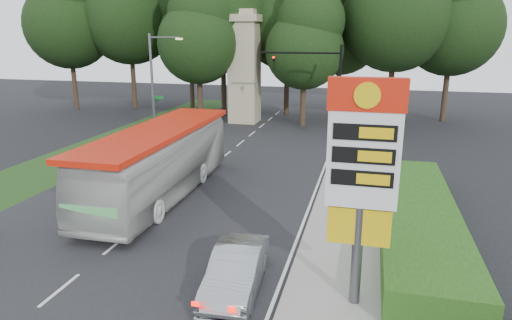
% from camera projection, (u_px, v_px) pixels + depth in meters
% --- Properties ---
extents(ground, '(120.00, 120.00, 0.00)m').
position_uv_depth(ground, '(50.00, 299.00, 14.18)').
color(ground, black).
rests_on(ground, ground).
extents(road_surface, '(14.00, 80.00, 0.02)m').
position_uv_depth(road_surface, '(193.00, 182.00, 25.39)').
color(road_surface, black).
rests_on(road_surface, ground).
extents(sidewalk_right, '(3.00, 80.00, 0.12)m').
position_uv_depth(sidewalk_right, '(348.00, 193.00, 23.38)').
color(sidewalk_right, gray).
rests_on(sidewalk_right, ground).
extents(grass_verge_left, '(5.00, 50.00, 0.02)m').
position_uv_depth(grass_verge_left, '(102.00, 147.00, 33.23)').
color(grass_verge_left, '#193814').
rests_on(grass_verge_left, ground).
extents(hedge, '(3.00, 14.00, 1.20)m').
position_uv_depth(hedge, '(418.00, 219.00, 18.79)').
color(hedge, '#224312').
rests_on(hedge, ground).
extents(gas_station_pylon, '(2.10, 0.45, 6.85)m').
position_uv_depth(gas_station_pylon, '(363.00, 165.00, 12.69)').
color(gas_station_pylon, '#59595E').
rests_on(gas_station_pylon, ground).
extents(traffic_signal_mast, '(6.10, 0.35, 7.20)m').
position_uv_depth(traffic_signal_mast, '(322.00, 79.00, 34.02)').
color(traffic_signal_mast, black).
rests_on(traffic_signal_mast, ground).
extents(streetlight_signs, '(2.75, 0.98, 8.00)m').
position_uv_depth(streetlight_signs, '(155.00, 81.00, 35.20)').
color(streetlight_signs, '#59595E').
rests_on(streetlight_signs, ground).
extents(monument, '(3.00, 3.00, 10.05)m').
position_uv_depth(monument, '(244.00, 66.00, 41.32)').
color(monument, tan).
rests_on(monument, ground).
extents(tree_far_west, '(8.96, 8.96, 17.60)m').
position_uv_depth(tree_far_west, '(66.00, 7.00, 47.34)').
color(tree_far_west, '#2D2116').
rests_on(tree_far_west, ground).
extents(tree_west_near, '(8.40, 8.40, 16.50)m').
position_uv_depth(tree_west_near, '(189.00, 14.00, 48.43)').
color(tree_west_near, '#2D2116').
rests_on(tree_west_near, ground).
extents(tree_center_right, '(9.24, 9.24, 18.15)m').
position_uv_depth(tree_center_right, '(288.00, 1.00, 43.71)').
color(tree_center_right, '#2D2116').
rests_on(tree_center_right, ground).
extents(tree_east_near, '(8.12, 8.12, 15.95)m').
position_uv_depth(tree_east_near, '(342.00, 16.00, 44.76)').
color(tree_east_near, '#2D2116').
rests_on(tree_east_near, ground).
extents(tree_far_east, '(8.68, 8.68, 17.05)m').
position_uv_depth(tree_far_east, '(455.00, 6.00, 40.36)').
color(tree_far_east, '#2D2116').
rests_on(tree_far_east, ground).
extents(tree_monument_left, '(7.28, 7.28, 14.30)m').
position_uv_depth(tree_monument_left, '(198.00, 25.00, 40.37)').
color(tree_monument_left, '#2D2116').
rests_on(tree_monument_left, ground).
extents(tree_monument_right, '(6.72, 6.72, 13.20)m').
position_uv_depth(tree_monument_right, '(305.00, 33.00, 38.78)').
color(tree_monument_right, '#2D2116').
rests_on(tree_monument_right, ground).
extents(transit_bus, '(3.15, 12.54, 3.48)m').
position_uv_depth(transit_bus, '(160.00, 163.00, 22.80)').
color(transit_bus, beige).
rests_on(transit_bus, ground).
extents(sedan_silver, '(1.80, 4.40, 1.42)m').
position_uv_depth(sedan_silver, '(236.00, 270.00, 14.50)').
color(sedan_silver, '#96989C').
rests_on(sedan_silver, ground).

